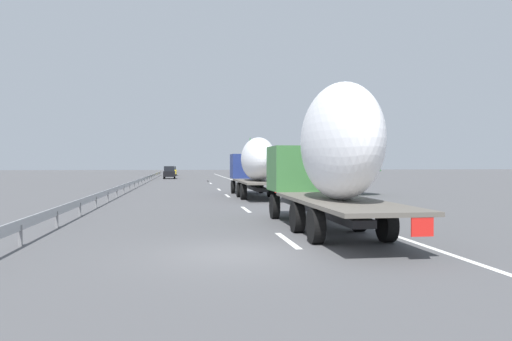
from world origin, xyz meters
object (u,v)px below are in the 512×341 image
(road_sign, at_px, (250,165))
(car_black_suv, at_px, (169,172))
(truck_trailing, at_px, (329,154))
(car_yellow_coupe, at_px, (172,171))
(truck_lead, at_px, (255,164))

(road_sign, bearing_deg, car_black_suv, 30.27)
(truck_trailing, relative_size, car_yellow_coupe, 2.54)
(truck_trailing, distance_m, car_black_suv, 61.35)
(truck_lead, relative_size, car_yellow_coupe, 2.57)
(truck_lead, distance_m, car_black_suv, 43.72)
(truck_trailing, height_order, road_sign, truck_trailing)
(car_black_suv, bearing_deg, road_sign, -149.73)
(truck_lead, relative_size, road_sign, 3.84)
(road_sign, bearing_deg, truck_trailing, 175.91)
(truck_trailing, xyz_separation_m, road_sign, (43.31, -3.10, -0.48))
(car_yellow_coupe, bearing_deg, road_sign, -164.48)
(truck_trailing, bearing_deg, road_sign, -4.09)
(truck_lead, bearing_deg, car_yellow_coupe, 6.61)
(truck_trailing, bearing_deg, car_yellow_coupe, 5.16)
(truck_lead, xyz_separation_m, car_black_suv, (43.10, 7.17, -1.38))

